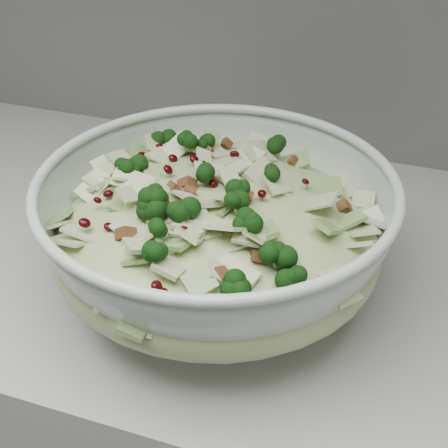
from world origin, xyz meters
name	(u,v)px	position (x,y,z in m)	size (l,w,h in m)	color
mixing_bowl	(217,236)	(-0.30, 1.60, 0.98)	(0.40, 0.40, 0.15)	silver
salad	(217,217)	(-0.30, 1.60, 1.00)	(0.43, 0.43, 0.15)	#A9B97F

